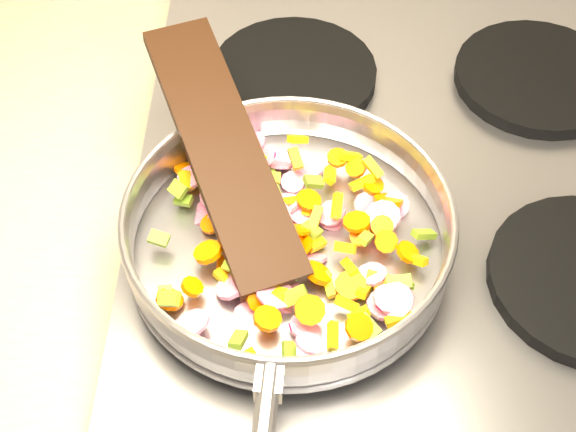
{
  "coord_description": "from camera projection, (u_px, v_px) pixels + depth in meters",
  "views": [
    {
      "loc": [
        -0.83,
        1.1,
        1.56
      ],
      "look_at": [
        -0.84,
        1.55,
        1.0
      ],
      "focal_mm": 50.0,
      "sensor_mm": 36.0,
      "label": 1
    }
  ],
  "objects": [
    {
      "name": "cooktop",
      "position": [
        423.0,
        183.0,
        0.85
      ],
      "size": [
        0.6,
        0.6,
        0.04
      ],
      "primitive_type": "cube",
      "color": "#939399",
      "rests_on": "counter_top"
    },
    {
      "name": "grate_fl",
      "position": [
        288.0,
        273.0,
        0.74
      ],
      "size": [
        0.19,
        0.19,
        0.02
      ],
      "primitive_type": "cylinder",
      "color": "black",
      "rests_on": "cooktop"
    },
    {
      "name": "grate_bl",
      "position": [
        294.0,
        73.0,
        0.92
      ],
      "size": [
        0.19,
        0.19,
        0.02
      ],
      "primitive_type": "cylinder",
      "color": "black",
      "rests_on": "cooktop"
    },
    {
      "name": "grate_br",
      "position": [
        538.0,
        77.0,
        0.92
      ],
      "size": [
        0.19,
        0.19,
        0.02
      ],
      "primitive_type": "cylinder",
      "color": "black",
      "rests_on": "cooktop"
    },
    {
      "name": "saute_pan",
      "position": [
        288.0,
        231.0,
        0.73
      ],
      "size": [
        0.34,
        0.51,
        0.06
      ],
      "rotation": [
        0.0,
        0.0,
        -0.07
      ],
      "color": "#9E9EA5",
      "rests_on": "grate_fl"
    },
    {
      "name": "vegetable_heap",
      "position": [
        292.0,
        233.0,
        0.74
      ],
      "size": [
        0.27,
        0.28,
        0.05
      ],
      "color": "#FE6600",
      "rests_on": "saute_pan"
    },
    {
      "name": "wooden_spatula",
      "position": [
        222.0,
        148.0,
        0.75
      ],
      "size": [
        0.17,
        0.29,
        0.08
      ],
      "primitive_type": "cube",
      "rotation": [
        0.0,
        -0.23,
        1.97
      ],
      "color": "black",
      "rests_on": "saute_pan"
    }
  ]
}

